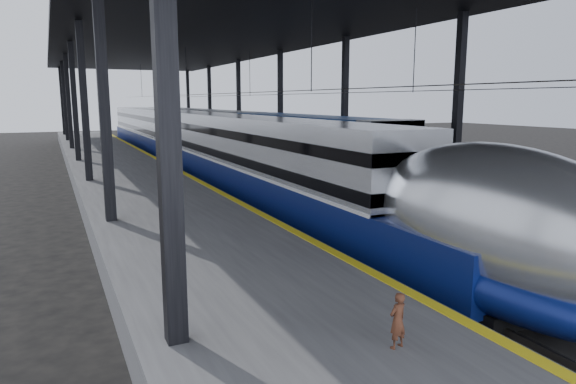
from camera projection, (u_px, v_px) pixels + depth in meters
ground at (327, 267)px, 15.95m from camera, size 160.00×160.00×0.00m
platform at (123, 175)px, 32.26m from camera, size 6.00×80.00×1.00m
yellow_strip at (167, 164)px, 33.33m from camera, size 0.30×80.00×0.01m
rails at (243, 174)px, 35.65m from camera, size 6.52×80.00×0.16m
canopy at (203, 37)px, 32.98m from camera, size 18.00×75.00×9.47m
tgv_train at (196, 144)px, 36.97m from camera, size 2.98×65.20×4.27m
second_train at (219, 132)px, 48.14m from camera, size 3.06×56.05×4.21m
child at (398, 320)px, 8.55m from camera, size 0.40×0.30×0.97m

